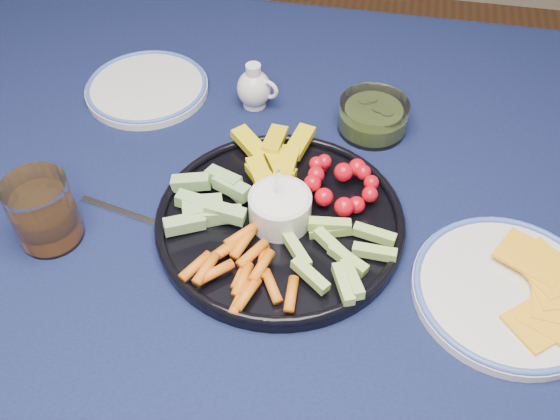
% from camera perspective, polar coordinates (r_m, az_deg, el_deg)
% --- Properties ---
extents(dining_table, '(1.67, 1.07, 0.75)m').
position_cam_1_polar(dining_table, '(0.95, 2.58, -2.98)').
color(dining_table, '#4C2F19').
rests_on(dining_table, ground).
extents(crudite_platter, '(0.34, 0.34, 0.11)m').
position_cam_1_polar(crudite_platter, '(0.83, -0.17, -0.72)').
color(crudite_platter, black).
rests_on(crudite_platter, dining_table).
extents(creamer_pitcher, '(0.07, 0.06, 0.08)m').
position_cam_1_polar(creamer_pitcher, '(1.02, -2.35, 11.06)').
color(creamer_pitcher, silver).
rests_on(creamer_pitcher, dining_table).
extents(pickle_bowl, '(0.11, 0.11, 0.05)m').
position_cam_1_polar(pickle_bowl, '(0.99, 8.49, 8.37)').
color(pickle_bowl, silver).
rests_on(pickle_bowl, dining_table).
extents(cheese_plate, '(0.24, 0.24, 0.03)m').
position_cam_1_polar(cheese_plate, '(0.82, 20.21, -6.82)').
color(cheese_plate, silver).
rests_on(cheese_plate, dining_table).
extents(juice_tumbler, '(0.08, 0.08, 0.10)m').
position_cam_1_polar(juice_tumbler, '(0.86, -20.72, -0.40)').
color(juice_tumbler, silver).
rests_on(juice_tumbler, dining_table).
extents(fork_left, '(0.16, 0.05, 0.00)m').
position_cam_1_polar(fork_left, '(0.88, -12.74, -0.71)').
color(fork_left, silver).
rests_on(fork_left, dining_table).
extents(side_plate_extra, '(0.20, 0.20, 0.02)m').
position_cam_1_polar(side_plate_extra, '(1.09, -12.07, 10.90)').
color(side_plate_extra, silver).
rests_on(side_plate_extra, dining_table).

